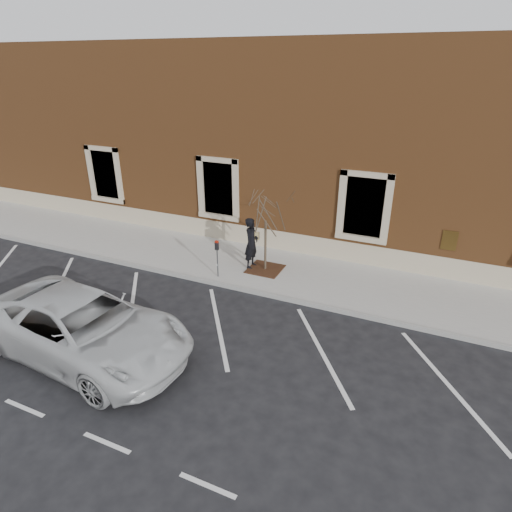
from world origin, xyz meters
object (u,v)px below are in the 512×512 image
at_px(man, 252,243).
at_px(parking_meter, 217,252).
at_px(sapling, 266,207).
at_px(white_truck, 83,327).

height_order(man, parking_meter, man).
distance_m(parking_meter, sapling, 2.33).
bearing_deg(man, parking_meter, 149.08).
height_order(sapling, white_truck, sapling).
bearing_deg(white_truck, sapling, -16.85).
height_order(man, white_truck, man).
relative_size(parking_meter, white_truck, 0.23).
xyz_separation_m(man, sapling, (0.55, 0.00, 1.47)).
bearing_deg(parking_meter, man, 45.47).
xyz_separation_m(parking_meter, sapling, (1.33, 1.21, 1.48)).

